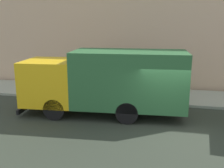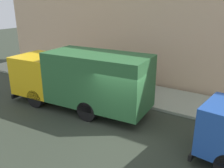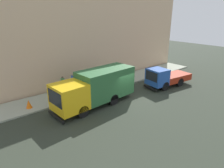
{
  "view_description": "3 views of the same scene",
  "coord_description": "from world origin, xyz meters",
  "px_view_note": "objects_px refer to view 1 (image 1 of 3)",
  "views": [
    {
      "loc": [
        -10.73,
        0.1,
        4.46
      ],
      "look_at": [
        1.36,
        2.74,
        1.47
      ],
      "focal_mm": 42.35,
      "sensor_mm": 36.0,
      "label": 1
    },
    {
      "loc": [
        -8.12,
        -4.88,
        5.55
      ],
      "look_at": [
        1.17,
        1.04,
        1.72
      ],
      "focal_mm": 38.96,
      "sensor_mm": 36.0,
      "label": 2
    },
    {
      "loc": [
        -12.19,
        12.01,
        7.74
      ],
      "look_at": [
        0.85,
        1.41,
        1.68
      ],
      "focal_mm": 31.44,
      "sensor_mm": 36.0,
      "label": 3
    }
  ],
  "objects_px": {
    "pedestrian_third": "(103,79)",
    "traffic_cone_orange": "(39,85)",
    "pedestrian_walking": "(106,75)",
    "pedestrian_standing": "(152,76)",
    "large_utility_truck": "(106,80)",
    "street_sign_post": "(96,74)"
  },
  "relations": [
    {
      "from": "pedestrian_third",
      "to": "traffic_cone_orange",
      "type": "height_order",
      "value": "pedestrian_third"
    },
    {
      "from": "pedestrian_third",
      "to": "pedestrian_walking",
      "type": "bearing_deg",
      "value": -137.18
    },
    {
      "from": "pedestrian_standing",
      "to": "traffic_cone_orange",
      "type": "bearing_deg",
      "value": 170.97
    },
    {
      "from": "large_utility_truck",
      "to": "traffic_cone_orange",
      "type": "relative_size",
      "value": 11.01
    },
    {
      "from": "pedestrian_standing",
      "to": "traffic_cone_orange",
      "type": "relative_size",
      "value": 2.44
    },
    {
      "from": "pedestrian_third",
      "to": "street_sign_post",
      "type": "relative_size",
      "value": 0.7
    },
    {
      "from": "pedestrian_standing",
      "to": "large_utility_truck",
      "type": "bearing_deg",
      "value": -134.87
    },
    {
      "from": "large_utility_truck",
      "to": "pedestrian_walking",
      "type": "xyz_separation_m",
      "value": [
        4.44,
        1.08,
        -0.7
      ]
    },
    {
      "from": "large_utility_truck",
      "to": "pedestrian_walking",
      "type": "height_order",
      "value": "large_utility_truck"
    },
    {
      "from": "pedestrian_walking",
      "to": "street_sign_post",
      "type": "relative_size",
      "value": 0.7
    },
    {
      "from": "street_sign_post",
      "to": "pedestrian_walking",
      "type": "bearing_deg",
      "value": -0.91
    },
    {
      "from": "street_sign_post",
      "to": "pedestrian_standing",
      "type": "bearing_deg",
      "value": -52.01
    },
    {
      "from": "pedestrian_third",
      "to": "traffic_cone_orange",
      "type": "bearing_deg",
      "value": -43.67
    },
    {
      "from": "traffic_cone_orange",
      "to": "street_sign_post",
      "type": "bearing_deg",
      "value": -99.35
    },
    {
      "from": "large_utility_truck",
      "to": "pedestrian_walking",
      "type": "distance_m",
      "value": 4.62
    },
    {
      "from": "pedestrian_third",
      "to": "large_utility_truck",
      "type": "bearing_deg",
      "value": 56.1
    },
    {
      "from": "street_sign_post",
      "to": "pedestrian_third",
      "type": "bearing_deg",
      "value": -5.18
    },
    {
      "from": "large_utility_truck",
      "to": "street_sign_post",
      "type": "height_order",
      "value": "large_utility_truck"
    },
    {
      "from": "large_utility_truck",
      "to": "traffic_cone_orange",
      "type": "xyz_separation_m",
      "value": [
        2.85,
        5.03,
        -1.2
      ]
    },
    {
      "from": "pedestrian_third",
      "to": "traffic_cone_orange",
      "type": "xyz_separation_m",
      "value": [
        -0.5,
        4.02,
        -0.5
      ]
    },
    {
      "from": "traffic_cone_orange",
      "to": "street_sign_post",
      "type": "xyz_separation_m",
      "value": [
        -0.64,
        -3.92,
        1.03
      ]
    },
    {
      "from": "pedestrian_standing",
      "to": "traffic_cone_orange",
      "type": "height_order",
      "value": "pedestrian_standing"
    }
  ]
}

